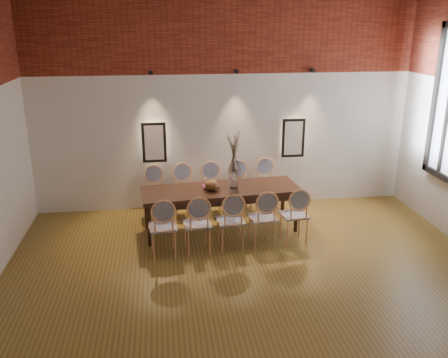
{
  "coord_description": "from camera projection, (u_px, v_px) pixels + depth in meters",
  "views": [
    {
      "loc": [
        -1.16,
        -5.03,
        3.42
      ],
      "look_at": [
        -0.22,
        1.93,
        1.05
      ],
      "focal_mm": 38.0,
      "sensor_mm": 36.0,
      "label": 1
    }
  ],
  "objects": [
    {
      "name": "wall_back",
      "position": [
        224.0,
        101.0,
        8.66
      ],
      "size": [
        7.0,
        0.1,
        4.0
      ],
      "primitive_type": "cube",
      "color": "silver",
      "rests_on": "ground"
    },
    {
      "name": "chair_near_a",
      "position": [
        163.0,
        226.0,
        7.11
      ],
      "size": [
        0.48,
        0.48,
        0.94
      ],
      "primitive_type": null,
      "rotation": [
        0.0,
        0.0,
        0.09
      ],
      "color": "#E9A874",
      "rests_on": "floor"
    },
    {
      "name": "chair_near_d",
      "position": [
        263.0,
        217.0,
        7.44
      ],
      "size": [
        0.48,
        0.48,
        0.94
      ],
      "primitive_type": null,
      "rotation": [
        0.0,
        0.0,
        0.09
      ],
      "color": "#E9A874",
      "rests_on": "floor"
    },
    {
      "name": "chair_far_d",
      "position": [
        240.0,
        188.0,
        8.73
      ],
      "size": [
        0.48,
        0.48,
        0.94
      ],
      "primitive_type": null,
      "rotation": [
        0.0,
        0.0,
        3.23
      ],
      "color": "#E9A874",
      "rests_on": "floor"
    },
    {
      "name": "chair_near_c",
      "position": [
        230.0,
        220.0,
        7.33
      ],
      "size": [
        0.48,
        0.48,
        0.94
      ],
      "primitive_type": null,
      "rotation": [
        0.0,
        0.0,
        0.09
      ],
      "color": "#E9A874",
      "rests_on": "floor"
    },
    {
      "name": "chair_near_e",
      "position": [
        294.0,
        215.0,
        7.55
      ],
      "size": [
        0.48,
        0.48,
        0.94
      ],
      "primitive_type": null,
      "rotation": [
        0.0,
        0.0,
        0.09
      ],
      "color": "#E9A874",
      "rests_on": "floor"
    },
    {
      "name": "niche_right",
      "position": [
        293.0,
        138.0,
        8.96
      ],
      "size": [
        0.36,
        0.06,
        0.66
      ],
      "primitive_type": "cube",
      "color": "#FFEAC6",
      "rests_on": "wall_back"
    },
    {
      "name": "chair_far_e",
      "position": [
        267.0,
        186.0,
        8.84
      ],
      "size": [
        0.48,
        0.48,
        0.94
      ],
      "primitive_type": null,
      "rotation": [
        0.0,
        0.0,
        3.23
      ],
      "color": "#E9A874",
      "rests_on": "floor"
    },
    {
      "name": "dining_table",
      "position": [
        221.0,
        209.0,
        8.01
      ],
      "size": [
        2.68,
        1.06,
        0.75
      ],
      "primitive_type": "cube",
      "rotation": [
        0.0,
        0.0,
        0.09
      ],
      "color": "#321B12",
      "rests_on": "floor"
    },
    {
      "name": "chair_far_c",
      "position": [
        213.0,
        190.0,
        8.62
      ],
      "size": [
        0.48,
        0.48,
        0.94
      ],
      "primitive_type": null,
      "rotation": [
        0.0,
        0.0,
        3.23
      ],
      "color": "#E9A874",
      "rests_on": "floor"
    },
    {
      "name": "chair_near_b",
      "position": [
        197.0,
        223.0,
        7.22
      ],
      "size": [
        0.48,
        0.48,
        0.94
      ],
      "primitive_type": null,
      "rotation": [
        0.0,
        0.0,
        0.09
      ],
      "color": "#E9A874",
      "rests_on": "floor"
    },
    {
      "name": "spot_fixture_right",
      "position": [
        313.0,
        70.0,
        8.57
      ],
      "size": [
        0.08,
        0.1,
        0.08
      ],
      "primitive_type": "cylinder",
      "rotation": [
        1.57,
        0.0,
        0.0
      ],
      "color": "black",
      "rests_on": "wall_back"
    },
    {
      "name": "spot_fixture_left",
      "position": [
        151.0,
        73.0,
        8.2
      ],
      "size": [
        0.08,
        0.1,
        0.08
      ],
      "primitive_type": "cylinder",
      "rotation": [
        1.57,
        0.0,
        0.0
      ],
      "color": "black",
      "rests_on": "wall_back"
    },
    {
      "name": "spot_fixture_mid",
      "position": [
        236.0,
        71.0,
        8.39
      ],
      "size": [
        0.08,
        0.1,
        0.08
      ],
      "primitive_type": "cylinder",
      "rotation": [
        1.57,
        0.0,
        0.0
      ],
      "color": "black",
      "rests_on": "wall_back"
    },
    {
      "name": "brick_band_back",
      "position": [
        225.0,
        30.0,
        8.2
      ],
      "size": [
        7.0,
        0.02,
        1.5
      ],
      "primitive_type": "cube",
      "color": "maroon",
      "rests_on": "ground"
    },
    {
      "name": "floor",
      "position": [
        262.0,
        306.0,
        5.97
      ],
      "size": [
        7.0,
        7.0,
        0.02
      ],
      "primitive_type": "cube",
      "color": "olive",
      "rests_on": "ground"
    },
    {
      "name": "chair_far_a",
      "position": [
        155.0,
        195.0,
        8.41
      ],
      "size": [
        0.48,
        0.48,
        0.94
      ],
      "primitive_type": null,
      "rotation": [
        0.0,
        0.0,
        3.23
      ],
      "color": "#E9A874",
      "rests_on": "floor"
    },
    {
      "name": "bowl",
      "position": [
        212.0,
        185.0,
        7.78
      ],
      "size": [
        0.24,
        0.24,
        0.18
      ],
      "primitive_type": "ellipsoid",
      "color": "#593616",
      "rests_on": "dining_table"
    },
    {
      "name": "book",
      "position": [
        211.0,
        186.0,
        7.94
      ],
      "size": [
        0.27,
        0.2,
        0.03
      ],
      "primitive_type": "cube",
      "rotation": [
        0.0,
        0.0,
        0.09
      ],
      "color": "#7D1F61",
      "rests_on": "dining_table"
    },
    {
      "name": "niche_left",
      "position": [
        154.0,
        142.0,
        8.62
      ],
      "size": [
        0.36,
        0.06,
        0.66
      ],
      "primitive_type": "cube",
      "color": "#FFEAC6",
      "rests_on": "wall_back"
    },
    {
      "name": "vase",
      "position": [
        234.0,
        179.0,
        7.89
      ],
      "size": [
        0.14,
        0.14,
        0.3
      ],
      "primitive_type": "cylinder",
      "color": "silver",
      "rests_on": "dining_table"
    },
    {
      "name": "dried_branches",
      "position": [
        234.0,
        153.0,
        7.74
      ],
      "size": [
        0.5,
        0.5,
        0.7
      ],
      "primitive_type": null,
      "color": "#4D3F2D",
      "rests_on": "vase"
    },
    {
      "name": "chair_far_b",
      "position": [
        184.0,
        192.0,
        8.52
      ],
      "size": [
        0.48,
        0.48,
        0.94
      ],
      "primitive_type": null,
      "rotation": [
        0.0,
        0.0,
        3.23
      ],
      "color": "#E9A874",
      "rests_on": "floor"
    }
  ]
}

